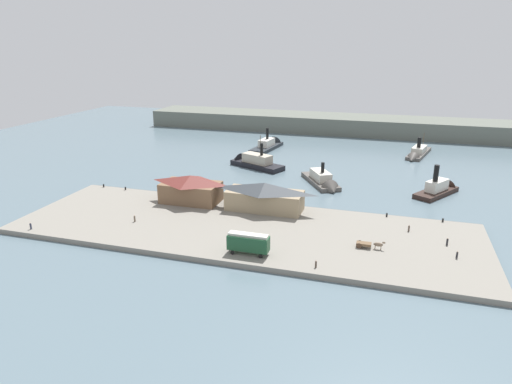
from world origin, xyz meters
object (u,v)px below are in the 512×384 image
object	(u,v)px
ferry_approaching_west	(440,188)
street_tram	(248,242)
mooring_post_center_west	(443,220)
ferry_departing_north	(324,182)
pedestrian_at_waters_edge	(135,219)
pedestrian_walking_west	(409,228)
mooring_post_west	(104,186)
ferry_moored_east	(417,154)
mooring_post_east	(125,188)
horse_cart	(369,244)
pedestrian_near_cart	(447,242)
pedestrian_by_tram	(457,255)
pedestrian_standing_center	(31,226)
ferry_near_quay	(252,162)
pedestrian_near_east_shed	(316,264)
ferry_shed_west_terminal	(191,188)
mooring_post_center_east	(387,215)
ferry_mid_harbor	(270,145)
ferry_shed_east_terminal	(265,196)

from	to	relation	value
ferry_approaching_west	street_tram	bearing A→B (deg)	-125.67
mooring_post_center_west	ferry_departing_north	xyz separation A→B (m)	(-32.93, 24.27, -0.39)
ferry_departing_north	pedestrian_at_waters_edge	bearing A→B (deg)	-130.43
pedestrian_walking_west	ferry_approaching_west	xyz separation A→B (m)	(9.34, 35.61, -0.41)
mooring_post_west	ferry_moored_east	xyz separation A→B (m)	(91.99, 72.66, -0.45)
pedestrian_walking_west	mooring_post_east	size ratio (longest dim) A/B	1.75
horse_cart	mooring_post_west	distance (m)	82.01
ferry_approaching_west	ferry_moored_east	distance (m)	45.81
pedestrian_near_cart	pedestrian_by_tram	distance (m)	6.31
pedestrian_standing_center	ferry_near_quay	xyz separation A→B (m)	(31.50, 73.05, -0.34)
ferry_departing_north	ferry_approaching_west	world-z (taller)	ferry_approaching_west
street_tram	pedestrian_by_tram	world-z (taller)	street_tram
pedestrian_near_east_shed	ferry_near_quay	bearing A→B (deg)	116.27
horse_cart	pedestrian_walking_west	bearing A→B (deg)	55.08
pedestrian_at_waters_edge	pedestrian_standing_center	world-z (taller)	pedestrian_standing_center
pedestrian_by_tram	ferry_moored_east	size ratio (longest dim) A/B	0.06
ferry_near_quay	pedestrian_walking_west	bearing A→B (deg)	-42.30
street_tram	pedestrian_standing_center	world-z (taller)	street_tram
pedestrian_at_waters_edge	pedestrian_walking_west	world-z (taller)	pedestrian_at_waters_edge
mooring_post_center_west	pedestrian_by_tram	bearing A→B (deg)	-86.82
ferry_shed_west_terminal	horse_cart	xyz separation A→B (m)	(48.59, -16.22, -2.87)
mooring_post_center_east	mooring_post_east	bearing A→B (deg)	-179.92
ferry_near_quay	pedestrian_at_waters_edge	bearing A→B (deg)	-99.79
horse_cart	pedestrian_at_waters_edge	world-z (taller)	horse_cart
pedestrian_near_cart	ferry_near_quay	world-z (taller)	ferry_near_quay
pedestrian_walking_west	mooring_post_east	xyz separation A→B (m)	(-79.99, 8.03, -0.27)
pedestrian_walking_west	pedestrian_near_east_shed	size ratio (longest dim) A/B	1.03
street_tram	horse_cart	xyz separation A→B (m)	(23.68, 10.06, -1.69)
pedestrian_standing_center	mooring_post_east	size ratio (longest dim) A/B	1.88
mooring_post_center_west	mooring_post_west	size ratio (longest dim) A/B	1.00
mooring_post_center_west	ferry_moored_east	distance (m)	72.78
mooring_post_west	ferry_mid_harbor	bearing A→B (deg)	65.58
pedestrian_at_waters_edge	mooring_post_center_west	bearing A→B (deg)	16.75
pedestrian_near_east_shed	ferry_moored_east	world-z (taller)	ferry_moored_east
street_tram	mooring_post_center_west	distance (m)	50.42
mooring_post_east	mooring_post_center_east	bearing A→B (deg)	0.08
ferry_shed_west_terminal	mooring_post_east	bearing A→B (deg)	170.65
ferry_near_quay	ferry_moored_east	size ratio (longest dim) A/B	0.91
pedestrian_at_waters_edge	ferry_shed_west_terminal	bearing A→B (deg)	67.90
ferry_shed_west_terminal	ferry_shed_east_terminal	world-z (taller)	ferry_shed_west_terminal
street_tram	ferry_moored_east	xyz separation A→B (m)	(36.26, 103.18, -2.61)
pedestrian_by_tram	pedestrian_near_cart	bearing A→B (deg)	102.25
pedestrian_walking_west	mooring_post_center_west	bearing A→B (deg)	46.42
pedestrian_by_tram	ferry_near_quay	size ratio (longest dim) A/B	0.07
pedestrian_by_tram	ferry_mid_harbor	size ratio (longest dim) A/B	0.07
pedestrian_near_cart	mooring_post_west	distance (m)	96.62
pedestrian_by_tram	mooring_post_center_west	world-z (taller)	pedestrian_by_tram
pedestrian_walking_west	pedestrian_near_cart	xyz separation A→B (m)	(7.83, -5.51, 0.05)
mooring_post_center_east	street_tram	bearing A→B (deg)	-131.68
pedestrian_standing_center	ferry_mid_harbor	world-z (taller)	ferry_mid_harbor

